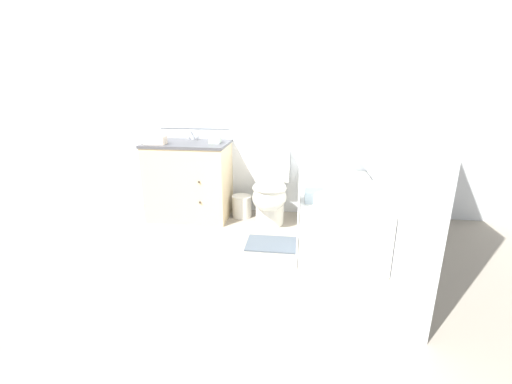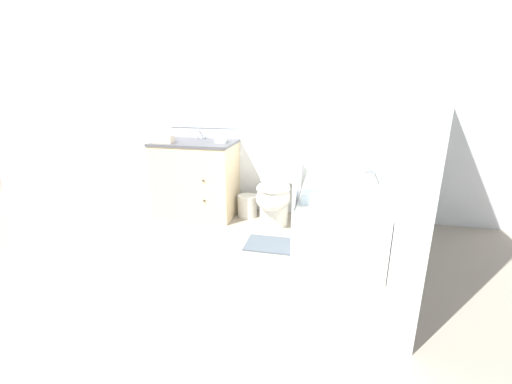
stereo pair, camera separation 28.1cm
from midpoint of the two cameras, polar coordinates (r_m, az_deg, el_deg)
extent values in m
plane|color=gray|center=(2.81, -2.15, -14.81)|extent=(14.00, 14.00, 0.00)
cube|color=silver|center=(4.01, 3.99, 13.93)|extent=(8.00, 0.05, 2.50)
cube|color=#B2BCC6|center=(4.17, -7.14, 16.93)|extent=(0.86, 0.01, 0.93)
cube|color=silver|center=(3.18, 24.93, 11.41)|extent=(0.05, 2.64, 2.50)
cube|color=beige|center=(4.06, -7.93, 1.99)|extent=(0.90, 0.57, 0.85)
cube|color=#4C4C51|center=(3.96, -8.20, 8.13)|extent=(0.92, 0.59, 0.03)
cylinder|color=silver|center=(3.97, -8.17, 7.56)|extent=(0.35, 0.35, 0.10)
sphere|color=#382D23|center=(3.69, -6.66, 1.86)|extent=(0.02, 0.02, 0.02)
sphere|color=#382D23|center=(3.76, -6.54, -1.49)|extent=(0.02, 0.02, 0.02)
cylinder|color=silver|center=(4.15, -7.16, 9.10)|extent=(0.04, 0.04, 0.04)
cylinder|color=silver|center=(4.11, -7.40, 9.87)|extent=(0.02, 0.11, 0.09)
cylinder|color=silver|center=(4.17, -7.88, 9.14)|extent=(0.03, 0.03, 0.04)
cylinder|color=silver|center=(4.13, -6.44, 9.11)|extent=(0.03, 0.03, 0.04)
cylinder|color=silver|center=(3.84, 5.08, -3.64)|extent=(0.31, 0.31, 0.24)
ellipsoid|color=silver|center=(3.71, 5.04, -0.95)|extent=(0.37, 0.49, 0.28)
torus|color=silver|center=(3.68, 5.08, 0.55)|extent=(0.37, 0.37, 0.04)
cube|color=silver|center=(3.95, 5.83, 4.38)|extent=(0.39, 0.18, 0.35)
ellipsoid|color=silver|center=(3.67, 5.09, 0.88)|extent=(0.35, 0.46, 0.02)
cube|color=silver|center=(3.45, 15.98, -4.01)|extent=(0.73, 1.43, 0.55)
cube|color=#A5A7A2|center=(3.37, 16.36, 0.23)|extent=(0.61, 1.31, 0.01)
cube|color=white|center=(2.88, 9.93, 7.14)|extent=(0.02, 0.57, 1.98)
cylinder|color=silver|center=(4.03, 0.54, -2.34)|extent=(0.23, 0.23, 0.26)
cube|color=silver|center=(3.85, -3.76, 8.76)|extent=(0.11, 0.12, 0.07)
ellipsoid|color=white|center=(3.84, -3.77, 9.47)|extent=(0.05, 0.04, 0.03)
cylinder|color=silver|center=(3.80, -3.42, 8.90)|extent=(0.06, 0.06, 0.10)
cylinder|color=silver|center=(3.79, -3.44, 9.91)|extent=(0.03, 0.03, 0.03)
cube|color=beige|center=(3.93, -13.26, 8.62)|extent=(0.23, 0.12, 0.09)
cube|color=silver|center=(2.93, 12.98, -0.99)|extent=(0.27, 0.18, 0.10)
cube|color=#4C5660|center=(3.38, 5.07, -8.76)|extent=(0.51, 0.35, 0.02)
camera|label=1|loc=(0.14, -87.51, 0.79)|focal=24.00mm
camera|label=2|loc=(0.14, 92.49, -0.79)|focal=24.00mm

